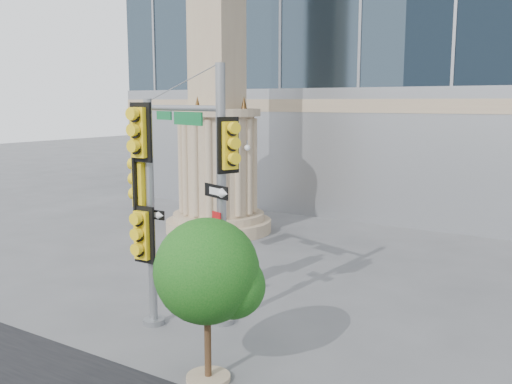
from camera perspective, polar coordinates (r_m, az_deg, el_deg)
The scene contains 5 objects.
ground at distance 13.76m, azimuth -6.08°, elevation -14.05°, with size 120.00×120.00×0.00m, color #545456.
monument at distance 23.45m, azimuth -3.88°, elevation 9.34°, with size 4.40×4.40×16.60m.
main_signal_pole at distance 14.41m, azimuth -6.02°, elevation 3.00°, with size 4.66×2.04×6.27m.
secondary_signal_pole at distance 13.64m, azimuth -11.07°, elevation -0.35°, with size 0.93×0.70×5.45m.
street_tree at distance 10.95m, azimuth -4.72°, elevation -8.33°, with size 2.07×2.02×3.22m.
Camera 1 is at (8.02, -9.80, 5.38)m, focal length 40.00 mm.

